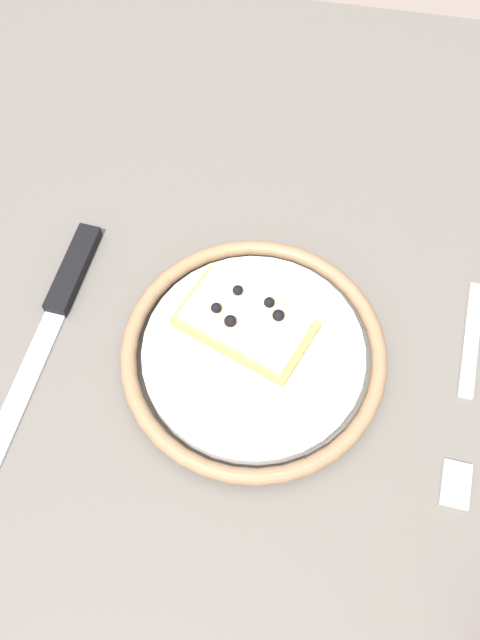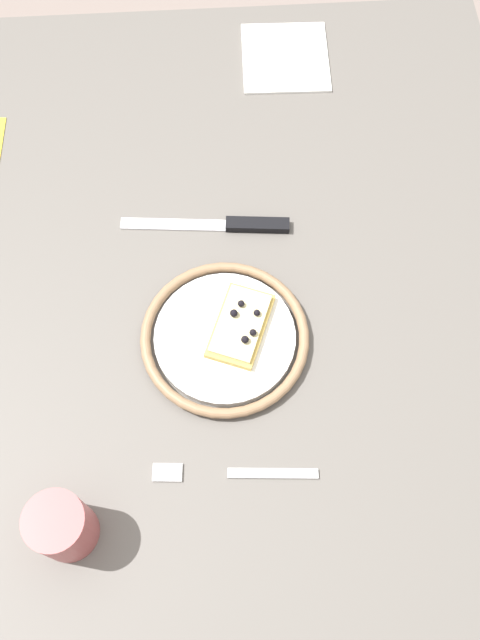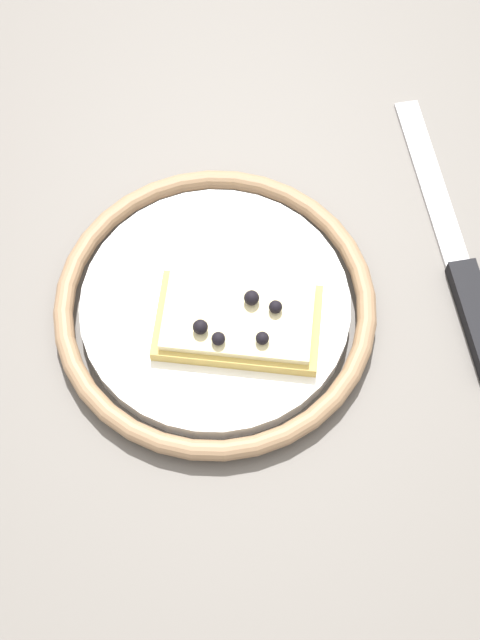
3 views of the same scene
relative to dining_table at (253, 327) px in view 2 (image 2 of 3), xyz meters
The scene contains 8 objects.
ground_plane 0.65m from the dining_table, ahead, with size 6.00×6.00×0.00m, color gray.
dining_table is the anchor object (origin of this frame).
plate 0.13m from the dining_table, 144.37° to the left, with size 0.22×0.22×0.02m.
pizza_slice_near 0.13m from the dining_table, 156.22° to the left, with size 0.12×0.10×0.03m.
knife 0.15m from the dining_table, ahead, with size 0.04×0.24×0.01m.
fork 0.26m from the dining_table, 169.89° to the left, with size 0.03×0.20×0.00m.
cup 0.40m from the dining_table, 141.09° to the left, with size 0.07×0.07×0.09m, color #A54C4C.
napkin 0.45m from the dining_table, 10.64° to the right, with size 0.15×0.14×0.00m, color white.
Camera 2 is at (-0.42, 0.05, 1.60)m, focal length 39.31 mm.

